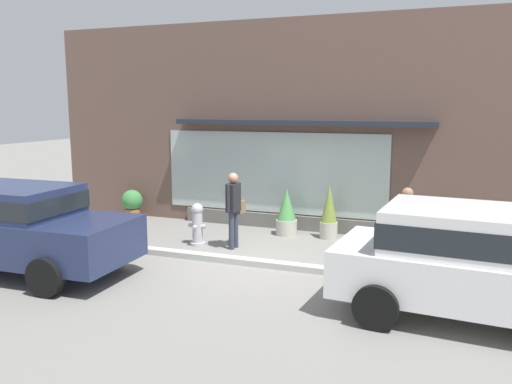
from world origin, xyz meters
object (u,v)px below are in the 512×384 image
fire_hydrant (197,224)px  potted_plant_window_right (287,213)px  potted_plant_window_center (132,203)px  potted_plant_window_left (329,213)px  parked_car_white (473,258)px  pedestrian_with_handbag (234,204)px  potted_plant_corner_tall (448,228)px  pedestrian_passerby (406,222)px  parked_car_navy (13,223)px

fire_hydrant → potted_plant_window_right: (1.58, 1.59, 0.05)m
potted_plant_window_center → potted_plant_window_left: bearing=-1.8°
parked_car_white → potted_plant_window_left: 4.96m
pedestrian_with_handbag → potted_plant_corner_tall: (4.36, 1.66, -0.53)m
potted_plant_corner_tall → potted_plant_window_center: potted_plant_window_center is taller
potted_plant_window_right → potted_plant_corner_tall: bearing=1.8°
parked_car_white → potted_plant_window_center: (-8.56, 4.11, -0.48)m
pedestrian_passerby → potted_plant_window_center: size_ratio=1.97×
parked_car_white → potted_plant_corner_tall: (-0.39, 4.00, -0.48)m
parked_car_white → potted_plant_corner_tall: parked_car_white is taller
parked_car_white → potted_plant_window_center: 9.50m
pedestrian_with_handbag → potted_plant_window_right: pedestrian_with_handbag is taller
parked_car_navy → potted_plant_window_left: bearing=41.2°
potted_plant_corner_tall → potted_plant_window_center: size_ratio=0.99×
parked_car_navy → potted_plant_window_left: size_ratio=3.52×
parked_car_navy → potted_plant_window_right: size_ratio=4.01×
potted_plant_window_right → potted_plant_window_left: size_ratio=0.88×
parked_car_white → potted_plant_corner_tall: size_ratio=5.25×
pedestrian_with_handbag → parked_car_navy: 4.36m
fire_hydrant → parked_car_navy: bearing=-128.5°
parked_car_navy → potted_plant_window_center: (-0.61, 4.73, -0.49)m
potted_plant_window_right → parked_car_white: bearing=-43.9°
pedestrian_passerby → potted_plant_corner_tall: bearing=137.2°
pedestrian_passerby → potted_plant_window_left: pedestrian_passerby is taller
fire_hydrant → parked_car_white: 6.09m
pedestrian_with_handbag → potted_plant_window_left: size_ratio=1.30×
pedestrian_with_handbag → parked_car_white: bearing=-109.4°
potted_plant_corner_tall → potted_plant_window_center: 8.17m
parked_car_navy → pedestrian_with_handbag: bearing=41.3°
pedestrian_passerby → potted_plant_window_right: 3.44m
pedestrian_passerby → parked_car_navy: parked_car_navy is taller
pedestrian_with_handbag → pedestrian_passerby: bearing=-86.8°
pedestrian_with_handbag → potted_plant_window_center: pedestrian_with_handbag is taller
parked_car_navy → potted_plant_window_right: 5.98m
fire_hydrant → potted_plant_corner_tall: fire_hydrant is taller
pedestrian_passerby → potted_plant_window_left: (-1.89, 1.82, -0.31)m
potted_plant_corner_tall → fire_hydrant: bearing=-161.9°
fire_hydrant → pedestrian_passerby: (4.50, -0.19, 0.44)m
pedestrian_passerby → potted_plant_corner_tall: size_ratio=1.99×
pedestrian_with_handbag → potted_plant_window_left: bearing=-40.6°
potted_plant_window_center → potted_plant_corner_tall: bearing=-0.7°
fire_hydrant → pedestrian_with_handbag: (0.87, 0.05, 0.49)m
potted_plant_corner_tall → potted_plant_window_right: bearing=-178.2°
parked_car_navy → potted_plant_corner_tall: size_ratio=5.66×
pedestrian_passerby → potted_plant_window_left: size_ratio=1.23×
pedestrian_passerby → parked_car_navy: 7.35m
fire_hydrant → parked_car_navy: (-2.32, -2.92, 0.45)m
potted_plant_window_left → pedestrian_with_handbag: bearing=-137.5°
potted_plant_window_left → pedestrian_passerby: bearing=-43.9°
fire_hydrant → potted_plant_window_right: 2.24m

